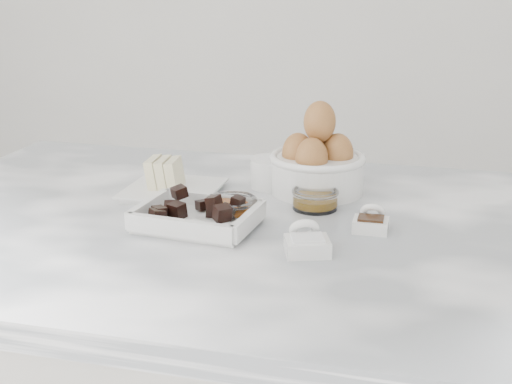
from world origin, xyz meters
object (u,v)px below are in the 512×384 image
honey_bowl (315,199)px  vanilla_spoon (371,221)px  egg_bowl (317,163)px  sugar_ramekin (274,171)px  chocolate_dish (197,214)px  butter_plate (171,183)px  salt_spoon (306,242)px  zest_bowl (231,208)px

honey_bowl → vanilla_spoon: vanilla_spoon is taller
egg_bowl → honey_bowl: size_ratio=2.19×
sugar_ramekin → honey_bowl: bearing=-47.6°
chocolate_dish → honey_bowl: bearing=38.6°
butter_plate → sugar_ramekin: size_ratio=1.79×
butter_plate → honey_bowl: (0.26, -0.01, -0.00)m
butter_plate → vanilla_spoon: 0.38m
butter_plate → vanilla_spoon: (0.37, -0.09, -0.01)m
butter_plate → sugar_ramekin: 0.19m
chocolate_dish → vanilla_spoon: 0.27m
chocolate_dish → salt_spoon: chocolate_dish is taller
egg_bowl → salt_spoon: 0.29m
salt_spoon → chocolate_dish: bearing=162.6°
butter_plate → sugar_ramekin: bearing=28.8°
zest_bowl → salt_spoon: 0.18m
salt_spoon → vanilla_spoon: bearing=54.1°
chocolate_dish → vanilla_spoon: bearing=11.5°
butter_plate → salt_spoon: bearing=-35.3°
butter_plate → salt_spoon: (0.28, -0.20, -0.01)m
chocolate_dish → zest_bowl: chocolate_dish is taller
butter_plate → sugar_ramekin: butter_plate is taller
honey_bowl → egg_bowl: bearing=98.2°
honey_bowl → salt_spoon: salt_spoon is taller
egg_bowl → vanilla_spoon: (0.12, -0.17, -0.04)m
sugar_ramekin → vanilla_spoon: 0.27m
egg_bowl → salt_spoon: size_ratio=1.95×
chocolate_dish → butter_plate: size_ratio=1.23×
egg_bowl → butter_plate: bearing=-161.9°
sugar_ramekin → zest_bowl: (-0.03, -0.19, -0.01)m
chocolate_dish → vanilla_spoon: chocolate_dish is taller
chocolate_dish → butter_plate: 0.17m
sugar_ramekin → vanilla_spoon: sugar_ramekin is taller
sugar_ramekin → vanilla_spoon: (0.20, -0.18, -0.02)m
egg_bowl → salt_spoon: bearing=-83.1°
chocolate_dish → sugar_ramekin: bearing=73.5°
butter_plate → vanilla_spoon: butter_plate is taller
butter_plate → salt_spoon: 0.35m
vanilla_spoon → honey_bowl: bearing=143.0°
sugar_ramekin → egg_bowl: size_ratio=0.52×
egg_bowl → chocolate_dish: bearing=-124.0°
butter_plate → honey_bowl: bearing=-2.5°
chocolate_dish → egg_bowl: 0.27m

